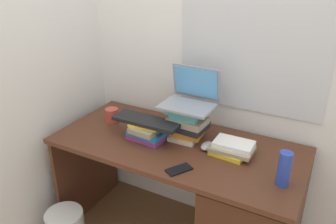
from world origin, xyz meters
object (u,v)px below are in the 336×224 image
at_px(book_stack_side, 232,148).
at_px(book_stack_tall, 187,123).
at_px(desk, 232,212).
at_px(keyboard, 147,121).
at_px(laptop, 191,96).
at_px(mug, 112,115).
at_px(computer_mouse, 207,146).
at_px(cell_phone, 179,169).
at_px(book_stack_keyboard_riser, 147,131).
at_px(water_bottle, 284,169).

bearing_deg(book_stack_side, book_stack_tall, 172.39).
height_order(desk, keyboard, keyboard).
bearing_deg(laptop, book_stack_tall, -87.17).
bearing_deg(book_stack_tall, mug, -177.09).
height_order(computer_mouse, mug, mug).
distance_m(laptop, cell_phone, 0.48).
xyz_separation_m(desk, book_stack_keyboard_riser, (-0.57, -0.02, 0.40)).
bearing_deg(desk, book_stack_keyboard_riser, -178.43).
bearing_deg(laptop, desk, -24.30).
distance_m(computer_mouse, water_bottle, 0.49).
distance_m(book_stack_side, mug, 0.85).
distance_m(keyboard, mug, 0.36).
distance_m(book_stack_tall, cell_phone, 0.37).
relative_size(desk, computer_mouse, 14.40).
height_order(keyboard, mug, keyboard).
xyz_separation_m(laptop, mug, (-0.54, -0.08, -0.21)).
bearing_deg(keyboard, desk, 1.49).
bearing_deg(laptop, mug, -171.69).
bearing_deg(book_stack_tall, book_stack_side, -7.61).
xyz_separation_m(book_stack_tall, laptop, (-0.00, 0.05, 0.16)).
bearing_deg(laptop, book_stack_keyboard_riser, -138.75).
bearing_deg(book_stack_side, keyboard, -170.62).
height_order(book_stack_side, cell_phone, book_stack_side).
bearing_deg(computer_mouse, water_bottle, -17.41).
distance_m(book_stack_keyboard_riser, mug, 0.35).
distance_m(computer_mouse, cell_phone, 0.28).
distance_m(book_stack_keyboard_riser, computer_mouse, 0.38).
height_order(book_stack_tall, book_stack_side, book_stack_tall).
bearing_deg(mug, keyboard, -16.13).
xyz_separation_m(book_stack_keyboard_riser, computer_mouse, (0.37, 0.07, -0.04)).
xyz_separation_m(desk, cell_phone, (-0.25, -0.22, 0.35)).
height_order(book_stack_side, computer_mouse, book_stack_side).
height_order(book_stack_side, keyboard, keyboard).
relative_size(book_stack_tall, water_bottle, 1.35).
bearing_deg(water_bottle, cell_phone, -165.15).
xyz_separation_m(book_stack_tall, computer_mouse, (0.16, -0.06, -0.09)).
xyz_separation_m(book_stack_keyboard_riser, book_stack_side, (0.51, 0.09, -0.02)).
bearing_deg(book_stack_side, book_stack_keyboard_riser, -170.22).
relative_size(book_stack_tall, mug, 1.97).
bearing_deg(water_bottle, desk, 161.19).
distance_m(mug, cell_phone, 0.73).
relative_size(book_stack_tall, book_stack_keyboard_riser, 1.05).
distance_m(keyboard, water_bottle, 0.83).
xyz_separation_m(desk, laptop, (-0.36, 0.16, 0.61)).
bearing_deg(keyboard, mug, 164.15).
distance_m(desk, keyboard, 0.74).
bearing_deg(laptop, computer_mouse, -33.85).
distance_m(book_stack_side, computer_mouse, 0.15).
bearing_deg(mug, computer_mouse, -2.30).
xyz_separation_m(book_stack_side, water_bottle, (0.31, -0.16, 0.05)).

